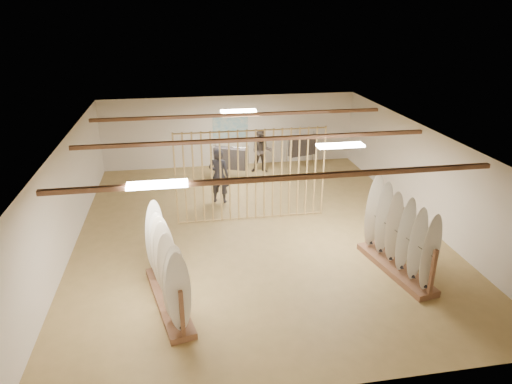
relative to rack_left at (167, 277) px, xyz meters
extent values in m
plane|color=#A98A52|center=(2.46, 3.12, -0.66)|extent=(12.00, 12.00, 0.00)
plane|color=gray|center=(2.46, 3.12, 2.14)|extent=(12.00, 12.00, 0.00)
plane|color=silver|center=(2.46, 9.12, 0.74)|extent=(12.00, 0.00, 12.00)
plane|color=silver|center=(2.46, -2.88, 0.74)|extent=(12.00, 0.00, 12.00)
plane|color=silver|center=(-2.54, 3.12, 0.74)|extent=(0.00, 12.00, 12.00)
plane|color=silver|center=(7.46, 3.12, 0.74)|extent=(0.00, 12.00, 12.00)
cube|color=brown|center=(2.46, 3.12, 2.06)|extent=(9.50, 6.12, 0.10)
cube|color=white|center=(2.46, 3.12, 2.08)|extent=(1.20, 0.35, 0.06)
cylinder|color=tan|center=(0.26, 3.92, 0.74)|extent=(0.05, 0.05, 2.78)
cylinder|color=tan|center=(0.52, 3.92, 0.74)|extent=(0.05, 0.05, 2.78)
cylinder|color=tan|center=(0.78, 3.92, 0.74)|extent=(0.05, 0.05, 2.78)
cylinder|color=tan|center=(1.04, 3.92, 0.74)|extent=(0.05, 0.05, 2.78)
cylinder|color=tan|center=(1.30, 3.92, 0.74)|extent=(0.05, 0.05, 2.78)
cylinder|color=tan|center=(1.56, 3.92, 0.74)|extent=(0.05, 0.05, 2.78)
cylinder|color=tan|center=(1.82, 3.92, 0.74)|extent=(0.05, 0.05, 2.78)
cylinder|color=tan|center=(2.07, 3.92, 0.74)|extent=(0.05, 0.05, 2.78)
cylinder|color=tan|center=(2.33, 3.92, 0.74)|extent=(0.05, 0.05, 2.78)
cylinder|color=tan|center=(2.59, 3.92, 0.74)|extent=(0.05, 0.05, 2.78)
cylinder|color=tan|center=(2.85, 3.92, 0.74)|extent=(0.05, 0.05, 2.78)
cylinder|color=tan|center=(3.11, 3.92, 0.74)|extent=(0.05, 0.05, 2.78)
cylinder|color=tan|center=(3.37, 3.92, 0.74)|extent=(0.05, 0.05, 2.78)
cylinder|color=tan|center=(3.63, 3.92, 0.74)|extent=(0.05, 0.05, 2.78)
cylinder|color=tan|center=(3.89, 3.92, 0.74)|extent=(0.05, 0.05, 2.78)
cylinder|color=tan|center=(4.14, 3.92, 0.74)|extent=(0.05, 0.05, 2.78)
cylinder|color=tan|center=(4.40, 3.92, 0.74)|extent=(0.05, 0.05, 2.78)
cylinder|color=tan|center=(4.66, 3.92, 0.74)|extent=(0.05, 0.05, 2.78)
cube|color=teal|center=(2.46, 9.10, 0.94)|extent=(1.40, 0.03, 0.90)
cube|color=brown|center=(0.00, 0.00, -0.59)|extent=(1.12, 2.79, 0.14)
cylinder|color=black|center=(0.00, 0.00, 0.30)|extent=(0.60, 2.63, 0.01)
ellipsoid|color=white|center=(0.26, -1.14, 0.37)|extent=(0.46, 0.16, 1.78)
ellipsoid|color=silver|center=(0.17, -0.76, 0.37)|extent=(0.46, 0.16, 1.78)
ellipsoid|color=silver|center=(0.09, -0.38, 0.37)|extent=(0.46, 0.16, 1.78)
ellipsoid|color=silver|center=(0.00, 0.00, 0.37)|extent=(0.46, 0.16, 1.78)
ellipsoid|color=silver|center=(-0.09, 0.38, 0.37)|extent=(0.46, 0.16, 1.78)
ellipsoid|color=white|center=(-0.17, 0.76, 0.37)|extent=(0.46, 0.16, 1.78)
ellipsoid|color=white|center=(-0.26, 1.14, 0.37)|extent=(0.46, 0.16, 1.78)
cube|color=brown|center=(5.44, 0.40, -0.58)|extent=(1.02, 2.61, 0.15)
cylinder|color=black|center=(5.44, 0.40, 0.37)|extent=(0.46, 2.47, 0.01)
ellipsoid|color=white|center=(5.64, -0.66, 0.45)|extent=(0.50, 0.15, 1.91)
ellipsoid|color=white|center=(5.56, -0.24, 0.45)|extent=(0.50, 0.15, 1.91)
ellipsoid|color=white|center=(5.48, 0.19, 0.45)|extent=(0.50, 0.15, 1.91)
ellipsoid|color=silver|center=(5.40, 0.61, 0.45)|extent=(0.50, 0.15, 1.91)
ellipsoid|color=white|center=(5.33, 1.03, 0.45)|extent=(0.50, 0.15, 1.91)
ellipsoid|color=silver|center=(5.25, 1.46, 0.45)|extent=(0.50, 0.15, 1.91)
cylinder|color=silver|center=(2.22, 7.23, 0.66)|extent=(1.16, 0.56, 0.03)
cube|color=black|center=(2.22, 7.23, 0.22)|extent=(1.20, 0.78, 0.77)
cylinder|color=silver|center=(2.22, 7.23, 0.02)|extent=(0.03, 0.03, 1.36)
cylinder|color=silver|center=(5.26, 8.40, 0.63)|extent=(1.19, 0.40, 0.03)
cube|color=black|center=(5.26, 8.40, 0.20)|extent=(1.19, 0.64, 0.75)
cylinder|color=silver|center=(5.26, 8.40, 0.01)|extent=(0.03, 0.03, 1.33)
imported|color=#2B2A32|center=(1.63, 5.37, 0.38)|extent=(0.88, 0.74, 2.07)
imported|color=#352E29|center=(3.53, 8.02, 0.29)|extent=(1.03, 0.86, 1.89)
camera|label=1|loc=(0.46, -8.49, 5.36)|focal=32.00mm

